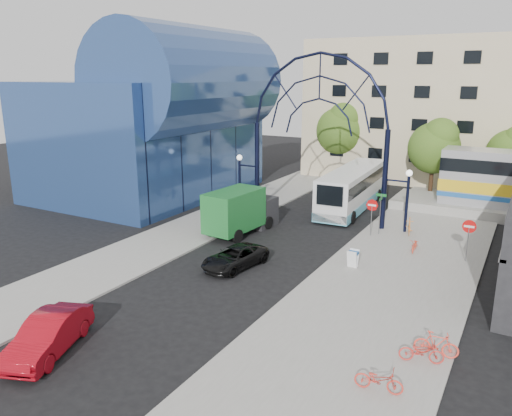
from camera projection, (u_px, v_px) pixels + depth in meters
The scene contains 21 objects.
ground at pixel (209, 287), 25.55m from camera, with size 120.00×120.00×0.00m, color black.
sidewalk_east at pixel (385, 289), 25.12m from camera, with size 8.00×56.00×0.12m, color gray.
plaza_west at pixel (180, 235), 33.66m from camera, with size 5.00×50.00×0.12m, color gray.
gateway_arch at pixel (319, 104), 35.13m from camera, with size 13.64×0.44×12.10m.
stop_sign at pixel (372, 208), 32.87m from camera, with size 0.80×0.07×2.50m.
do_not_enter_sign at pixel (469, 231), 28.26m from camera, with size 0.76×0.07×2.48m.
street_name_sign at pixel (381, 205), 33.16m from camera, with size 0.70×0.70×2.80m.
sandwich_board at pixel (353, 256), 27.75m from camera, with size 0.55×0.61×0.99m.
transit_hall at pixel (160, 120), 43.69m from camera, with size 16.50×18.00×14.50m.
apartment_block at pixel (413, 109), 52.26m from camera, with size 20.00×12.10×14.00m.
tree_north_a at pixel (436, 145), 43.31m from camera, with size 4.48×4.48×7.00m.
tree_north_b at pixel (342, 128), 51.23m from camera, with size 5.12×5.12×8.00m.
city_bus at pixel (353, 188), 40.23m from camera, with size 3.20×11.91×3.24m.
green_truck at pixel (241, 211), 34.01m from camera, with size 2.79×6.30×3.10m.
black_suv at pixel (235, 257), 28.02m from camera, with size 1.97×4.27×1.19m, color black.
red_sedan at pixel (48, 335), 19.37m from camera, with size 1.58×4.52×1.49m, color maroon.
bike_near_a at pixel (415, 245), 30.30m from camera, with size 0.53×1.52×0.80m, color #F34B30.
bike_near_b at pixel (409, 226), 33.62m from camera, with size 0.49×1.75×1.05m, color orange.
bike_far_a at pixel (379, 380), 16.85m from camera, with size 0.58×1.65×0.87m, color red.
bike_far_b at pixel (436, 344), 18.94m from camera, with size 0.47×1.66×1.00m, color #FB4432.
bike_far_c at pixel (422, 352), 18.56m from camera, with size 0.57×1.64×0.86m, color red.
Camera 1 is at (13.66, -19.43, 10.52)m, focal length 35.00 mm.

